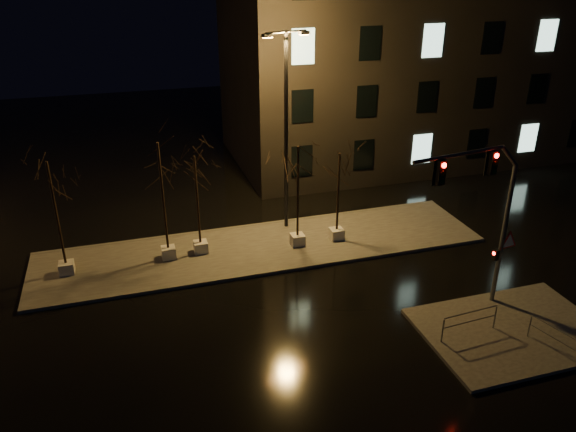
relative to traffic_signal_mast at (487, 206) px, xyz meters
name	(u,v)px	position (x,y,z in m)	size (l,w,h in m)	color
ground	(301,315)	(-6.85, 1.67, -4.67)	(90.00, 90.00, 0.00)	black
median	(263,247)	(-6.85, 7.67, -4.60)	(22.00, 5.00, 0.15)	#413F3A
sidewalk_corner	(513,331)	(0.65, -1.83, -4.60)	(7.00, 5.00, 0.15)	#413F3A
building	(412,48)	(7.15, 19.67, 2.83)	(25.00, 12.00, 15.00)	black
tree_0	(51,188)	(-16.04, 7.73, -0.34)	(1.80, 1.80, 5.51)	beige
tree_1	(160,170)	(-11.46, 7.84, -0.06)	(1.80, 1.80, 5.89)	beige
tree_2	(196,178)	(-9.90, 7.96, -0.69)	(1.80, 1.80, 5.05)	beige
tree_3	(298,169)	(-5.16, 7.31, -0.54)	(1.80, 1.80, 5.26)	beige
tree_4	(339,173)	(-3.06, 7.35, -0.96)	(1.80, 1.80, 4.70)	beige
traffic_signal_mast	(487,206)	(0.00, 0.00, 0.00)	(5.60, 0.87, 6.89)	#575A5E
streetlight_main	(286,120)	(-5.07, 9.53, 1.25)	(2.47, 0.92, 10.00)	black
guard_rail_a	(470,320)	(-1.22, -1.61, -3.84)	(2.43, 0.22, 1.05)	#575A5E
guard_rail_b	(555,336)	(1.16, -3.34, -3.90)	(0.58, 1.99, 0.97)	#575A5E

